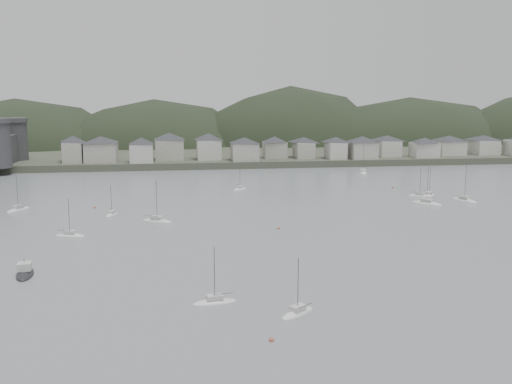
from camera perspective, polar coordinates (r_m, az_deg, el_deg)
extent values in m
plane|color=slate|center=(88.72, 7.24, -11.94)|extent=(900.00, 900.00, 0.00)
cube|color=#383D2D|center=(376.32, -4.91, 4.89)|extent=(900.00, 250.00, 3.00)
ellipsoid|color=black|center=(364.68, -22.32, 2.21)|extent=(138.98, 92.48, 81.13)
ellipsoid|color=black|center=(354.90, -9.87, 2.63)|extent=(132.08, 90.41, 79.74)
ellipsoid|color=black|center=(362.67, 3.36, 2.48)|extent=(133.88, 88.37, 101.41)
ellipsoid|color=black|center=(380.18, 14.72, 2.86)|extent=(165.81, 81.78, 82.55)
cylinder|color=#333336|center=(282.77, -22.61, 4.65)|extent=(10.00, 10.00, 17.00)
cube|color=#333336|center=(269.47, -23.30, 3.86)|extent=(3.50, 30.00, 12.00)
cube|color=gray|center=(265.90, -17.52, 3.76)|extent=(8.34, 12.91, 8.59)
pyramid|color=#292A2E|center=(265.42, -17.59, 5.00)|extent=(15.78, 15.78, 3.01)
cube|color=gray|center=(263.68, -15.03, 3.80)|extent=(13.68, 13.35, 8.36)
pyramid|color=#292A2E|center=(263.20, -15.09, 5.03)|extent=(20.07, 20.07, 2.93)
cube|color=#B5B2AA|center=(256.96, -11.23, 3.77)|extent=(9.78, 10.20, 8.08)
pyramid|color=#292A2E|center=(256.47, -11.27, 4.99)|extent=(14.83, 14.83, 2.83)
cube|color=gray|center=(266.17, -8.53, 4.16)|extent=(12.59, 13.33, 9.09)
pyramid|color=#292A2E|center=(265.66, -8.57, 5.48)|extent=(19.24, 19.24, 3.18)
cube|color=#B5B2AA|center=(265.19, -4.68, 4.19)|extent=(10.74, 12.17, 8.87)
pyramid|color=#292A2E|center=(264.69, -4.70, 5.48)|extent=(17.01, 17.01, 3.10)
cube|color=gray|center=(260.22, -1.13, 3.99)|extent=(11.63, 12.09, 7.69)
pyramid|color=#292A2E|center=(259.76, -1.14, 5.12)|extent=(17.61, 17.61, 2.69)
cube|color=gray|center=(271.08, 1.86, 4.18)|extent=(10.37, 9.35, 7.44)
pyramid|color=#292A2E|center=(270.64, 1.87, 5.24)|extent=(14.65, 14.65, 2.60)
cube|color=gray|center=(271.44, 4.74, 4.14)|extent=(8.24, 12.20, 7.22)
pyramid|color=#292A2E|center=(271.02, 4.75, 5.17)|extent=(15.17, 15.17, 2.53)
cube|color=#B5B2AA|center=(269.89, 7.87, 4.08)|extent=(8.06, 10.91, 7.46)
pyramid|color=#292A2E|center=(269.45, 7.89, 5.14)|extent=(14.08, 14.08, 2.61)
cube|color=gray|center=(272.16, 10.45, 4.07)|extent=(11.73, 11.78, 7.66)
pyramid|color=#292A2E|center=(271.72, 10.48, 5.16)|extent=(17.46, 17.46, 2.68)
cube|color=#B5B2AA|center=(286.79, 12.82, 4.24)|extent=(10.19, 13.02, 7.33)
pyramid|color=#292A2E|center=(286.39, 12.86, 5.22)|extent=(17.23, 17.23, 2.57)
cube|color=#B5B2AA|center=(284.49, 16.27, 4.00)|extent=(11.70, 9.81, 6.88)
pyramid|color=#292A2E|center=(284.10, 16.31, 4.94)|extent=(15.97, 15.97, 2.41)
cube|color=#B5B2AA|center=(299.72, 18.51, 4.17)|extent=(12.83, 12.48, 7.00)
pyramid|color=#292A2E|center=(299.35, 18.56, 5.07)|extent=(18.79, 18.79, 2.45)
cube|color=#B5B2AA|center=(308.87, 21.51, 4.14)|extent=(11.07, 13.50, 6.97)
pyramid|color=#292A2E|center=(308.51, 21.56, 5.01)|extent=(18.25, 18.25, 2.44)
ellipsoid|color=silver|center=(140.64, -17.89, -4.18)|extent=(7.44, 3.94, 1.42)
cube|color=beige|center=(140.41, -17.91, -3.78)|extent=(2.79, 2.12, 0.70)
cylinder|color=#3F3F42|center=(139.65, -17.98, -2.35)|extent=(0.12, 0.12, 8.87)
cylinder|color=#3F3F42|center=(140.20, -18.44, -3.60)|extent=(3.12, 0.88, 0.10)
ellipsoid|color=silver|center=(161.95, -14.04, -2.21)|extent=(4.08, 6.77, 1.29)
cube|color=beige|center=(161.76, -14.06, -1.88)|extent=(2.09, 2.60, 0.70)
cylinder|color=#3F3F42|center=(161.16, -14.10, -0.76)|extent=(0.12, 0.12, 8.06)
cylinder|color=#3F3F42|center=(162.77, -14.16, -1.62)|extent=(1.05, 2.77, 0.10)
ellipsoid|color=silver|center=(198.86, -1.59, 0.25)|extent=(6.52, 6.67, 1.41)
cube|color=beige|center=(198.69, -1.60, 0.53)|extent=(2.83, 2.86, 0.70)
cylinder|color=#3F3F42|center=(198.16, -1.60, 1.55)|extent=(0.12, 0.12, 8.83)
cylinder|color=#3F3F42|center=(199.41, -1.88, 0.72)|extent=(2.27, 2.37, 0.10)
ellipsoid|color=silver|center=(192.44, 15.86, -0.44)|extent=(7.50, 6.01, 1.48)
cube|color=beige|center=(192.27, 15.87, -0.13)|extent=(3.06, 2.78, 0.70)
cylinder|color=#3F3F42|center=(191.70, 15.92, 0.97)|extent=(0.12, 0.12, 9.25)
cylinder|color=#3F3F42|center=(191.08, 15.66, -0.01)|extent=(2.85, 1.89, 0.10)
ellipsoid|color=silver|center=(150.99, -9.74, -2.91)|extent=(8.75, 6.27, 1.69)
cube|color=beige|center=(150.75, -9.75, -2.49)|extent=(3.48, 3.01, 0.70)
cylinder|color=#3F3F42|center=(149.91, -9.79, -0.89)|extent=(0.12, 0.12, 10.56)
cylinder|color=#3F3F42|center=(150.00, -10.28, -2.35)|extent=(3.43, 1.83, 0.10)
ellipsoid|color=silver|center=(179.98, 16.50, -1.15)|extent=(8.53, 8.75, 1.85)
cube|color=beige|center=(179.77, 16.51, -0.76)|extent=(3.71, 3.75, 0.70)
cylinder|color=#3F3F42|center=(179.01, 16.59, 0.72)|extent=(0.12, 0.12, 11.57)
cylinder|color=#3F3F42|center=(181.23, 16.69, -0.51)|extent=(2.95, 3.09, 0.10)
ellipsoid|color=silver|center=(244.69, 10.50, 1.86)|extent=(4.92, 9.92, 1.90)
cube|color=beige|center=(244.53, 10.51, 2.15)|extent=(2.73, 3.68, 0.70)
cylinder|color=#3F3F42|center=(243.96, 10.55, 3.28)|extent=(0.12, 0.12, 11.88)
cylinder|color=#3F3F42|center=(245.92, 10.31, 2.33)|extent=(0.97, 4.21, 0.10)
ellipsoid|color=silver|center=(176.69, -22.40, -1.68)|extent=(6.46, 8.22, 1.62)
cube|color=beige|center=(176.49, -22.43, -1.33)|extent=(3.00, 3.34, 0.70)
cylinder|color=#3F3F42|center=(175.81, -22.51, -0.02)|extent=(0.12, 0.12, 10.09)
cylinder|color=#3F3F42|center=(175.03, -22.29, -1.22)|extent=(2.01, 3.14, 0.10)
ellipsoid|color=silver|center=(194.48, 16.73, -0.38)|extent=(7.20, 7.61, 1.59)
cube|color=beige|center=(194.30, 16.74, -0.06)|extent=(3.16, 3.24, 0.70)
cylinder|color=#3F3F42|center=(193.70, 16.80, 1.12)|extent=(0.12, 0.12, 9.93)
cylinder|color=#3F3F42|center=(194.77, 16.37, 0.15)|extent=(2.46, 2.73, 0.10)
ellipsoid|color=silver|center=(92.66, -4.09, -10.90)|extent=(7.42, 3.29, 1.43)
cube|color=beige|center=(92.31, -4.10, -10.30)|extent=(2.71, 1.92, 0.70)
cylinder|color=#3F3F42|center=(91.14, -4.13, -8.17)|extent=(0.12, 0.12, 8.96)
cylinder|color=#3F3F42|center=(92.05, -3.29, -9.99)|extent=(3.21, 0.56, 0.10)
ellipsoid|color=silver|center=(188.64, 19.88, -0.85)|extent=(5.96, 9.94, 1.89)
cube|color=beige|center=(188.43, 19.91, -0.47)|extent=(3.05, 3.81, 0.70)
cylinder|color=#3F3F42|center=(187.69, 19.99, 0.98)|extent=(0.12, 0.12, 11.84)
cylinder|color=#3F3F42|center=(186.68, 20.00, -0.40)|extent=(1.49, 4.06, 0.10)
ellipsoid|color=silver|center=(88.48, 4.13, -11.91)|extent=(6.75, 5.89, 1.37)
cube|color=beige|center=(88.13, 4.14, -11.32)|extent=(2.81, 2.65, 0.70)
cylinder|color=#3F3F42|center=(86.96, 4.17, -9.21)|extent=(0.12, 0.12, 8.53)
cylinder|color=#3F3F42|center=(87.46, 4.89, -11.11)|extent=(2.50, 1.95, 0.10)
ellipsoid|color=black|center=(114.21, -21.85, -7.59)|extent=(4.03, 8.70, 1.85)
cube|color=beige|center=(113.77, -21.90, -6.83)|extent=(2.64, 2.79, 1.40)
cylinder|color=#3F3F42|center=(113.53, -21.93, -6.39)|extent=(0.10, 0.10, 1.20)
sphere|color=#B2563B|center=(207.98, 13.35, 0.43)|extent=(0.70, 0.70, 0.70)
sphere|color=#B2563B|center=(173.23, -15.65, -1.48)|extent=(0.70, 0.70, 0.70)
sphere|color=#B2563B|center=(141.28, 2.24, -3.61)|extent=(0.70, 0.70, 0.70)
sphere|color=#B2563B|center=(79.51, 1.54, -14.39)|extent=(0.70, 0.70, 0.70)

